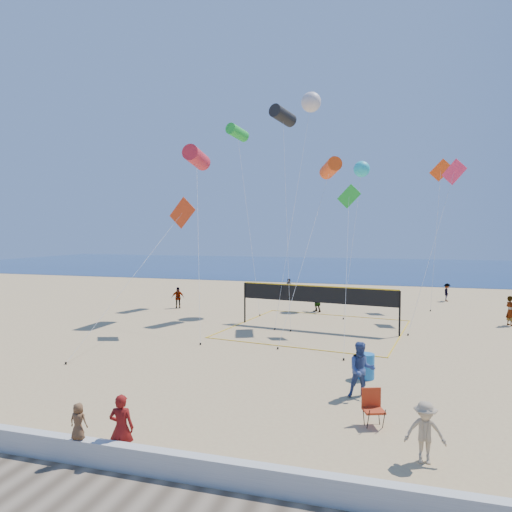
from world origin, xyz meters
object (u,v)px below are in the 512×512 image
(trash_barrel, at_px, (366,366))
(volleyball_net, at_px, (317,299))
(woman, at_px, (121,428))
(camp_chair, at_px, (372,405))

(trash_barrel, distance_m, volleyball_net, 9.04)
(trash_barrel, xyz_separation_m, volleyball_net, (-3.16, 8.38, 1.25))
(woman, relative_size, camp_chair, 1.43)
(camp_chair, relative_size, volleyball_net, 0.11)
(camp_chair, xyz_separation_m, trash_barrel, (-0.38, 4.25, -0.12))
(woman, distance_m, volleyball_net, 16.67)
(woman, xyz_separation_m, trash_barrel, (5.40, 8.12, -0.35))
(woman, relative_size, trash_barrel, 1.74)
(camp_chair, bearing_deg, trash_barrel, 74.67)
(woman, xyz_separation_m, camp_chair, (5.78, 3.86, -0.24))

